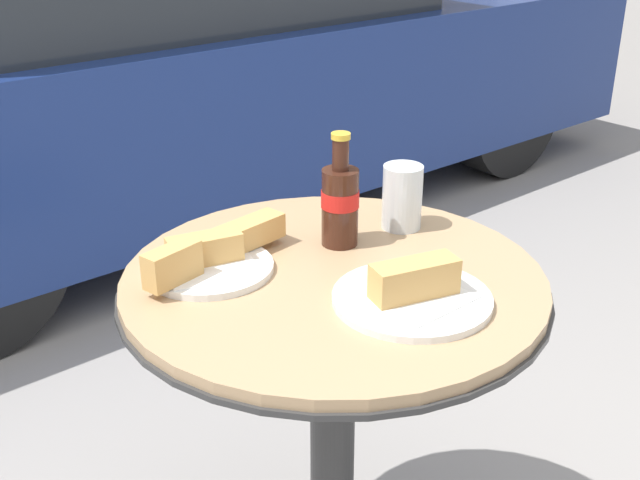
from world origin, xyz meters
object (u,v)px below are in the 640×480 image
Objects in this scene: cola_bottle_left at (340,202)px; lunch_plate_far at (211,256)px; parked_car at (178,59)px; bistro_table at (333,359)px; lunch_plate_near at (413,292)px; drinking_glass at (402,200)px.

cola_bottle_left reaches higher than lunch_plate_far.
cola_bottle_left is 2.33m from parked_car.
cola_bottle_left reaches higher than bistro_table.
lunch_plate_near is at bearing -79.09° from bistro_table.
cola_bottle_left is at bearing 172.32° from drinking_glass.
bistro_table is at bearing -163.69° from drinking_glass.
lunch_plate_far reaches higher than lunch_plate_near.
bistro_table is 2.43m from parked_car.
cola_bottle_left is at bearing 44.00° from bistro_table.
drinking_glass reaches higher than lunch_plate_near.
lunch_plate_near reaches higher than bistro_table.
parked_car reaches higher than drinking_glass.
bistro_table is at bearing 100.91° from lunch_plate_near.
lunch_plate_far is (-0.15, 0.15, 0.19)m from bistro_table.
lunch_plate_near is 0.84× the size of lunch_plate_far.
cola_bottle_left is 0.25m from lunch_plate_near.
parked_car reaches higher than bistro_table.
drinking_glass is (0.14, -0.02, -0.03)m from cola_bottle_left.
lunch_plate_far is at bearing 165.20° from cola_bottle_left.
drinking_glass is 0.03× the size of parked_car.
parked_car is at bearing 67.37° from lunch_plate_near.
cola_bottle_left is 0.69× the size of lunch_plate_far.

